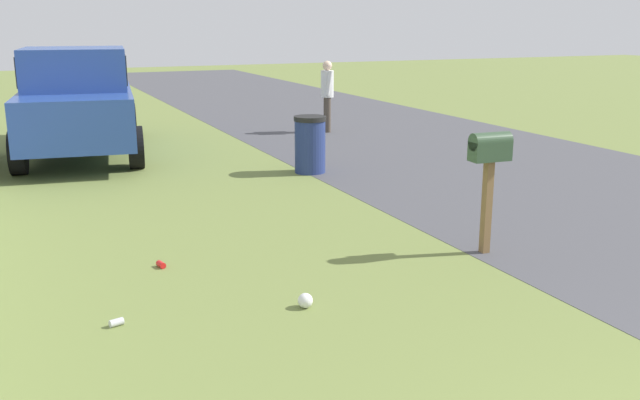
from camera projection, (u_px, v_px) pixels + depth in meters
The scene contains 8 objects.
road_asphalt at pixel (632, 208), 9.97m from camera, with size 60.00×6.61×0.01m, color #47474C.
mailbox at pixel (490, 158), 7.82m from camera, with size 0.23×0.47×1.39m.
pickup_truck at pixel (78, 99), 13.68m from camera, with size 5.74×2.78×2.09m.
trash_bin at pixel (310, 144), 12.22m from camera, with size 0.56×0.56×0.99m.
pedestrian at pixel (327, 91), 16.56m from camera, with size 0.48×0.30×1.67m.
litter_can_by_mailbox at pixel (116, 322), 6.14m from camera, with size 0.07×0.07×0.12m, color silver.
litter_can_midfield_a at pixel (161, 265), 7.59m from camera, with size 0.07×0.07×0.12m, color red.
litter_bag_midfield_b at pixel (305, 301), 6.52m from camera, with size 0.14×0.14×0.14m, color silver.
Camera 1 is at (-1.04, 3.69, 2.59)m, focal length 39.62 mm.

